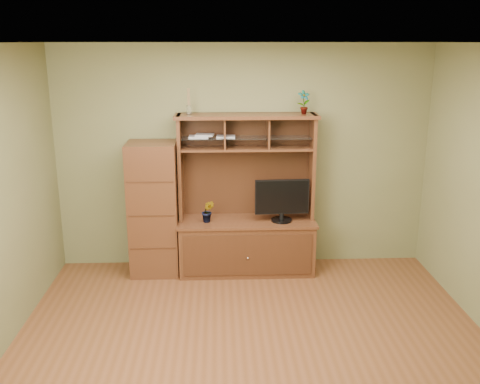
{
  "coord_description": "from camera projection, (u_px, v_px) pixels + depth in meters",
  "views": [
    {
      "loc": [
        -0.3,
        -4.35,
        2.71
      ],
      "look_at": [
        -0.07,
        1.2,
        1.14
      ],
      "focal_mm": 40.0,
      "sensor_mm": 36.0,
      "label": 1
    }
  ],
  "objects": [
    {
      "name": "reed_diffuser",
      "position": [
        189.0,
        104.0,
        6.09
      ],
      "size": [
        0.06,
        0.06,
        0.3
      ],
      "color": "silver",
      "rests_on": "media_hutch"
    },
    {
      "name": "monitor",
      "position": [
        282.0,
        199.0,
        6.28
      ],
      "size": [
        0.64,
        0.25,
        0.51
      ],
      "rotation": [
        0.0,
        0.0,
        0.04
      ],
      "color": "black",
      "rests_on": "media_hutch"
    },
    {
      "name": "magazines",
      "position": [
        209.0,
        136.0,
        6.2
      ],
      "size": [
        0.54,
        0.19,
        0.04
      ],
      "color": "silver",
      "rests_on": "media_hutch"
    },
    {
      "name": "top_plant",
      "position": [
        304.0,
        102.0,
        6.14
      ],
      "size": [
        0.16,
        0.13,
        0.27
      ],
      "primitive_type": "imported",
      "rotation": [
        0.0,
        0.0,
        0.21
      ],
      "color": "#326623",
      "rests_on": "media_hutch"
    },
    {
      "name": "side_cabinet",
      "position": [
        154.0,
        209.0,
        6.33
      ],
      "size": [
        0.57,
        0.52,
        1.59
      ],
      "color": "#422213",
      "rests_on": "room"
    },
    {
      "name": "room",
      "position": [
        254.0,
        207.0,
        4.56
      ],
      "size": [
        4.54,
        4.04,
        2.74
      ],
      "color": "brown",
      "rests_on": "ground"
    },
    {
      "name": "media_hutch",
      "position": [
        246.0,
        229.0,
        6.45
      ],
      "size": [
        1.66,
        0.61,
        1.9
      ],
      "color": "#422213",
      "rests_on": "room"
    },
    {
      "name": "orchid_plant",
      "position": [
        208.0,
        211.0,
        6.28
      ],
      "size": [
        0.16,
        0.14,
        0.27
      ],
      "primitive_type": "imported",
      "rotation": [
        0.0,
        0.0,
        -0.13
      ],
      "color": "#365B1F",
      "rests_on": "media_hutch"
    }
  ]
}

